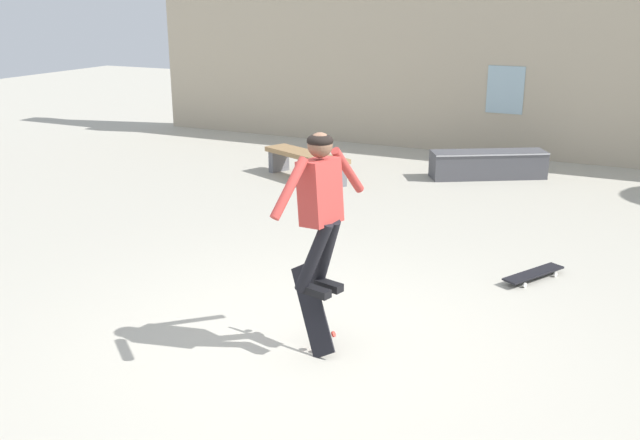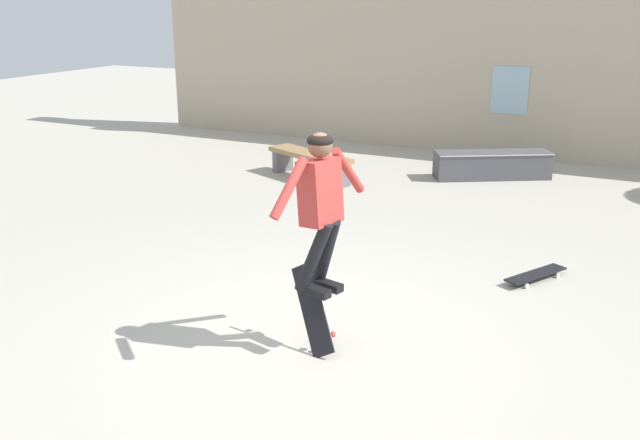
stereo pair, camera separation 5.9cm
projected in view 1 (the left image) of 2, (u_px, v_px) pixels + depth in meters
ground_plane at (308, 344)px, 6.50m from camera, size 40.00×40.00×0.00m
building_backdrop at (513, 51)px, 13.55m from camera, size 16.70×0.52×5.00m
park_bench at (306, 160)px, 12.18m from camera, size 1.79×1.10×0.46m
skate_ledge at (488, 164)px, 12.31m from camera, size 1.96×1.44×0.47m
skater at (320, 199)px, 5.96m from camera, size 0.40×1.17×1.40m
skateboard_flipping at (313, 310)px, 6.34m from camera, size 0.59×0.38×0.77m
skateboard_resting at (534, 273)px, 7.94m from camera, size 0.57×0.83×0.08m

